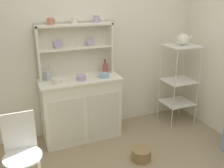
{
  "coord_description": "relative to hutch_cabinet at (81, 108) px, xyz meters",
  "views": [
    {
      "loc": [
        -1.05,
        -1.63,
        1.9
      ],
      "look_at": [
        0.1,
        1.12,
        0.82
      ],
      "focal_mm": 40.19,
      "sensor_mm": 36.0,
      "label": 1
    }
  ],
  "objects": [
    {
      "name": "cup_terracotta_0",
      "position": [
        -0.29,
        0.12,
        1.14
      ],
      "size": [
        0.09,
        0.08,
        0.08
      ],
      "color": "#C67556",
      "rests_on": "hutch_shelf_unit"
    },
    {
      "name": "floor_basket",
      "position": [
        0.51,
        -0.79,
        -0.37
      ],
      "size": [
        0.23,
        0.23,
        0.14
      ],
      "primitive_type": "cylinder",
      "color": "#93754C",
      "rests_on": "ground"
    },
    {
      "name": "jam_bottle",
      "position": [
        0.39,
        0.09,
        0.49
      ],
      "size": [
        0.06,
        0.06,
        0.19
      ],
      "color": "#B74C47",
      "rests_on": "hutch_cabinet"
    },
    {
      "name": "wire_chair",
      "position": [
        -0.81,
        -0.79,
        0.08
      ],
      "size": [
        0.36,
        0.36,
        0.85
      ],
      "rotation": [
        0.0,
        0.0,
        0.31
      ],
      "color": "white",
      "rests_on": "ground"
    },
    {
      "name": "bowl_mixing_large",
      "position": [
        -0.31,
        -0.07,
        0.45
      ],
      "size": [
        0.12,
        0.12,
        0.06
      ],
      "primitive_type": "cylinder",
      "color": "silver",
      "rests_on": "hutch_cabinet"
    },
    {
      "name": "utensil_jar",
      "position": [
        -0.39,
        0.08,
        0.48
      ],
      "size": [
        0.08,
        0.08,
        0.24
      ],
      "color": "#B2B7C6",
      "rests_on": "hutch_cabinet"
    },
    {
      "name": "porcelain_teapot",
      "position": [
        1.48,
        -0.13,
        0.84
      ],
      "size": [
        0.26,
        0.17,
        0.19
      ],
      "color": "white",
      "rests_on": "bakers_rack"
    },
    {
      "name": "bakers_rack",
      "position": [
        1.49,
        -0.13,
        0.3
      ],
      "size": [
        0.44,
        0.4,
        1.2
      ],
      "color": "silver",
      "rests_on": "ground"
    },
    {
      "name": "hutch_shelf_unit",
      "position": [
        -0.0,
        0.16,
        0.82
      ],
      "size": [
        0.98,
        0.18,
        0.68
      ],
      "color": "silver",
      "rests_on": "hutch_cabinet"
    },
    {
      "name": "bowl_floral_medium",
      "position": [
        0.0,
        -0.07,
        0.45
      ],
      "size": [
        0.12,
        0.12,
        0.06
      ],
      "primitive_type": "cylinder",
      "color": "#B79ECC",
      "rests_on": "hutch_cabinet"
    },
    {
      "name": "hutch_cabinet",
      "position": [
        0.0,
        0.0,
        0.0
      ],
      "size": [
        1.05,
        0.45,
        0.86
      ],
      "color": "silver",
      "rests_on": "ground"
    },
    {
      "name": "bowl_cream_small",
      "position": [
        0.31,
        -0.07,
        0.44
      ],
      "size": [
        0.14,
        0.14,
        0.05
      ],
      "primitive_type": "cylinder",
      "color": "#8EB2D1",
      "rests_on": "hutch_cabinet"
    },
    {
      "name": "wall_back",
      "position": [
        0.25,
        0.26,
        0.81
      ],
      "size": [
        3.84,
        0.05,
        2.5
      ],
      "primitive_type": "cube",
      "color": "silver",
      "rests_on": "ground"
    },
    {
      "name": "cup_cream_1",
      "position": [
        -0.0,
        0.12,
        1.14
      ],
      "size": [
        0.09,
        0.07,
        0.08
      ],
      "color": "silver",
      "rests_on": "hutch_shelf_unit"
    },
    {
      "name": "cup_lilac_2",
      "position": [
        0.28,
        0.12,
        1.15
      ],
      "size": [
        0.09,
        0.08,
        0.09
      ],
      "color": "#B79ECC",
      "rests_on": "hutch_shelf_unit"
    }
  ]
}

